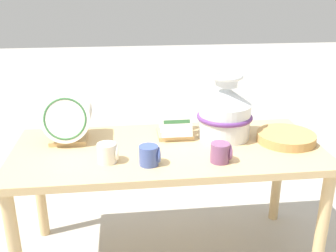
% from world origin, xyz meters
% --- Properties ---
extents(display_table, '(1.49, 0.65, 0.64)m').
position_xyz_m(display_table, '(0.00, 0.00, 0.56)').
color(display_table, tan).
rests_on(display_table, ground_plane).
extents(ceramic_vase, '(0.28, 0.28, 0.33)m').
position_xyz_m(ceramic_vase, '(0.30, 0.10, 0.78)').
color(ceramic_vase, silver).
rests_on(ceramic_vase, display_table).
extents(dish_rack_round_plates, '(0.24, 0.21, 0.25)m').
position_xyz_m(dish_rack_round_plates, '(-0.49, 0.13, 0.75)').
color(dish_rack_round_plates, tan).
rests_on(dish_rack_round_plates, display_table).
extents(dish_rack_square_plates, '(0.18, 0.19, 0.18)m').
position_xyz_m(dish_rack_square_plates, '(0.05, 0.15, 0.69)').
color(dish_rack_square_plates, tan).
rests_on(dish_rack_square_plates, display_table).
extents(wicker_charger_stack, '(0.29, 0.29, 0.04)m').
position_xyz_m(wicker_charger_stack, '(0.60, -0.00, 0.66)').
color(wicker_charger_stack, tan).
rests_on(wicker_charger_stack, display_table).
extents(mug_plum_glaze, '(0.09, 0.09, 0.09)m').
position_xyz_m(mug_plum_glaze, '(0.21, -0.19, 0.69)').
color(mug_plum_glaze, '#7A4770').
rests_on(mug_plum_glaze, display_table).
extents(mug_cream_glaze, '(0.09, 0.09, 0.09)m').
position_xyz_m(mug_cream_glaze, '(-0.28, -0.13, 0.69)').
color(mug_cream_glaze, silver).
rests_on(mug_cream_glaze, display_table).
extents(mug_cobalt_glaze, '(0.09, 0.09, 0.09)m').
position_xyz_m(mug_cobalt_glaze, '(-0.10, -0.18, 0.69)').
color(mug_cobalt_glaze, '#42569E').
rests_on(mug_cobalt_glaze, display_table).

